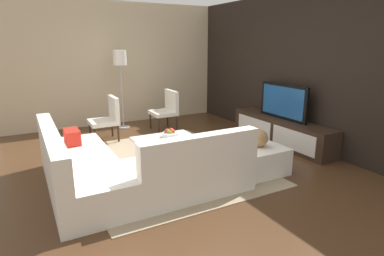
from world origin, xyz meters
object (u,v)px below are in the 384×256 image
at_px(media_console, 281,131).
at_px(sectional_couch, 123,169).
at_px(television, 283,101).
at_px(book_stack, 168,143).
at_px(fruit_bowl, 170,133).
at_px(floor_lamp, 120,64).
at_px(accent_chair_near, 108,116).
at_px(decorative_ball, 259,138).
at_px(ottoman, 258,159).
at_px(coffee_table, 169,151).
at_px(accent_chair_far, 167,108).

distance_m(media_console, sectional_couch, 3.27).
relative_size(television, book_stack, 5.25).
height_order(sectional_couch, fruit_bowl, sectional_couch).
bearing_deg(floor_lamp, accent_chair_near, -33.52).
bearing_deg(decorative_ball, ottoman, 0.00).
relative_size(accent_chair_near, floor_lamp, 0.50).
relative_size(accent_chair_near, decorative_ball, 3.40).
distance_m(ottoman, book_stack, 1.38).
bearing_deg(decorative_ball, fruit_bowl, -141.55).
bearing_deg(decorative_ball, media_console, 124.16).
distance_m(coffee_table, floor_lamp, 2.82).
xyz_separation_m(accent_chair_near, book_stack, (1.94, 0.42, -0.07)).
height_order(television, fruit_bowl, television).
xyz_separation_m(ottoman, decorative_ball, (0.00, 0.00, 0.33)).
distance_m(television, accent_chair_near, 3.39).
relative_size(sectional_couch, accent_chair_far, 2.78).
bearing_deg(fruit_bowl, sectional_couch, -52.61).
xyz_separation_m(floor_lamp, decorative_ball, (3.50, 1.02, -0.92)).
bearing_deg(decorative_ball, accent_chair_far, -176.47).
bearing_deg(media_console, floor_lamp, -138.82).
bearing_deg(sectional_couch, accent_chair_far, 145.29).
relative_size(fruit_bowl, accent_chair_far, 0.32).
distance_m(coffee_table, ottoman, 1.40).
bearing_deg(television, decorative_ball, -55.85).
xyz_separation_m(accent_chair_near, ottoman, (2.70, 1.55, -0.29)).
bearing_deg(ottoman, floor_lamp, -163.73).
distance_m(sectional_couch, floor_lamp, 3.47).
bearing_deg(sectional_couch, fruit_bowl, 127.39).
distance_m(media_console, accent_chair_far, 2.53).
distance_m(floor_lamp, decorative_ball, 3.76).
relative_size(media_console, floor_lamp, 1.33).
relative_size(media_console, sectional_couch, 0.96).
xyz_separation_m(media_console, book_stack, (0.12, -2.42, 0.17)).
relative_size(media_console, ottoman, 3.30).
distance_m(floor_lamp, ottoman, 3.85).
distance_m(coffee_table, book_stack, 0.33).
bearing_deg(ottoman, accent_chair_far, -176.47).
distance_m(coffee_table, fruit_bowl, 0.31).
height_order(media_console, coffee_table, media_console).
xyz_separation_m(accent_chair_near, accent_chair_far, (-0.22, 1.37, 0.00)).
xyz_separation_m(media_console, sectional_couch, (0.51, -3.23, 0.04)).
bearing_deg(television, book_stack, -87.27).
height_order(fruit_bowl, decorative_ball, decorative_ball).
bearing_deg(sectional_couch, book_stack, 115.67).
bearing_deg(accent_chair_near, sectional_couch, -18.53).
relative_size(television, floor_lamp, 0.66).
bearing_deg(coffee_table, book_stack, -29.02).
distance_m(fruit_bowl, book_stack, 0.46).
bearing_deg(floor_lamp, sectional_couch, -16.52).
distance_m(media_console, fruit_bowl, 2.22).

